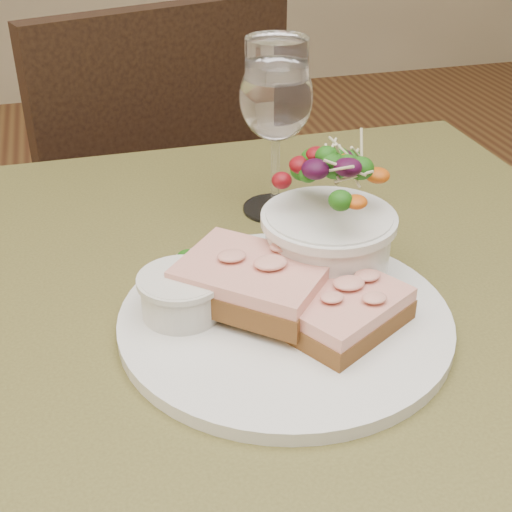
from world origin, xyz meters
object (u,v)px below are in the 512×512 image
object	(u,v)px
chair_far	(142,301)
sandwich_front	(344,310)
ramekin	(181,293)
cafe_table	(252,406)
salad_bowl	(329,216)
sandwich_back	(253,281)
wine_glass	(276,103)
dinner_plate	(285,319)

from	to	relation	value
chair_far	sandwich_front	xyz separation A→B (m)	(0.10, -0.77, 0.48)
chair_far	ramekin	xyz separation A→B (m)	(-0.02, -0.72, 0.49)
cafe_table	salad_bowl	size ratio (longest dim) A/B	6.30
ramekin	sandwich_back	bearing A→B (deg)	-4.51
sandwich_front	wine_glass	distance (m)	0.26
sandwich_front	sandwich_back	distance (m)	0.08
cafe_table	wine_glass	bearing A→B (deg)	67.67
sandwich_back	salad_bowl	distance (m)	0.09
cafe_table	chair_far	bearing A→B (deg)	92.69
salad_bowl	wine_glass	size ratio (longest dim) A/B	0.73
chair_far	sandwich_front	size ratio (longest dim) A/B	7.22
ramekin	wine_glass	size ratio (longest dim) A/B	0.39
cafe_table	ramekin	xyz separation A→B (m)	(-0.06, 0.01, 0.13)
ramekin	salad_bowl	size ratio (longest dim) A/B	0.53
chair_far	sandwich_back	world-z (taller)	chair_far
ramekin	chair_far	bearing A→B (deg)	88.08
salad_bowl	ramekin	bearing A→B (deg)	-169.04
dinner_plate	wine_glass	xyz separation A→B (m)	(0.05, 0.21, 0.12)
sandwich_front	cafe_table	bearing A→B (deg)	115.10
ramekin	sandwich_front	bearing A→B (deg)	-22.92
sandwich_back	ramekin	world-z (taller)	sandwich_back
sandwich_front	salad_bowl	bearing A→B (deg)	49.48
cafe_table	chair_far	size ratio (longest dim) A/B	0.89
dinner_plate	salad_bowl	size ratio (longest dim) A/B	2.22
sandwich_back	salad_bowl	xyz separation A→B (m)	(0.08, 0.03, 0.03)
chair_far	dinner_plate	distance (m)	0.88
sandwich_front	sandwich_back	bearing A→B (deg)	113.22
dinner_plate	ramekin	bearing A→B (deg)	163.52
sandwich_front	wine_glass	bearing A→B (deg)	56.87
chair_far	cafe_table	bearing A→B (deg)	74.85
cafe_table	salad_bowl	distance (m)	0.19
cafe_table	salad_bowl	world-z (taller)	salad_bowl
sandwich_back	wine_glass	distance (m)	0.22
ramekin	dinner_plate	bearing A→B (deg)	-16.48
cafe_table	chair_far	distance (m)	0.81
cafe_table	sandwich_back	xyz separation A→B (m)	(0.00, 0.00, 0.14)
chair_far	wine_glass	size ratio (longest dim) A/B	5.14
chair_far	sandwich_back	bearing A→B (deg)	74.99
dinner_plate	ramekin	world-z (taller)	ramekin
dinner_plate	sandwich_front	size ratio (longest dim) A/B	2.26
chair_far	sandwich_front	bearing A→B (deg)	79.50
wine_glass	salad_bowl	bearing A→B (deg)	-89.32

